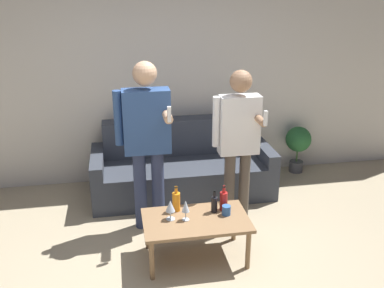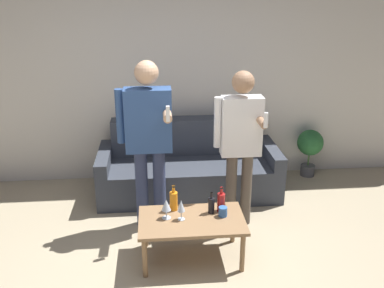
{
  "view_description": "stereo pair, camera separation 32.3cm",
  "coord_description": "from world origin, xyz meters",
  "px_view_note": "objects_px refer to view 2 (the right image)",
  "views": [
    {
      "loc": [
        -0.42,
        -2.82,
        2.37
      ],
      "look_at": [
        0.24,
        0.86,
        0.95
      ],
      "focal_mm": 40.0,
      "sensor_mm": 36.0,
      "label": 1
    },
    {
      "loc": [
        -0.1,
        -2.86,
        2.37
      ],
      "look_at": [
        0.24,
        0.86,
        0.95
      ],
      "focal_mm": 40.0,
      "sensor_mm": 36.0,
      "label": 2
    }
  ],
  "objects_px": {
    "couch": "(189,168)",
    "person_standing_right": "(240,138)",
    "coffee_table": "(192,224)",
    "person_standing_left": "(148,133)",
    "bottle_orange": "(211,205)"
  },
  "relations": [
    {
      "from": "couch",
      "to": "person_standing_right",
      "type": "relative_size",
      "value": 1.3
    },
    {
      "from": "coffee_table",
      "to": "couch",
      "type": "bearing_deg",
      "value": 86.38
    },
    {
      "from": "coffee_table",
      "to": "person_standing_left",
      "type": "bearing_deg",
      "value": 120.12
    },
    {
      "from": "person_standing_left",
      "to": "person_standing_right",
      "type": "xyz_separation_m",
      "value": [
        0.89,
        -0.07,
        -0.05
      ]
    },
    {
      "from": "coffee_table",
      "to": "person_standing_right",
      "type": "bearing_deg",
      "value": 46.87
    },
    {
      "from": "bottle_orange",
      "to": "person_standing_left",
      "type": "bearing_deg",
      "value": 136.0
    },
    {
      "from": "bottle_orange",
      "to": "coffee_table",
      "type": "bearing_deg",
      "value": -152.6
    },
    {
      "from": "bottle_orange",
      "to": "person_standing_right",
      "type": "height_order",
      "value": "person_standing_right"
    },
    {
      "from": "couch",
      "to": "person_standing_left",
      "type": "height_order",
      "value": "person_standing_left"
    },
    {
      "from": "coffee_table",
      "to": "person_standing_right",
      "type": "relative_size",
      "value": 0.58
    },
    {
      "from": "couch",
      "to": "person_standing_left",
      "type": "distance_m",
      "value": 1.11
    },
    {
      "from": "coffee_table",
      "to": "person_standing_left",
      "type": "xyz_separation_m",
      "value": [
        -0.37,
        0.63,
        0.64
      ]
    },
    {
      "from": "bottle_orange",
      "to": "person_standing_left",
      "type": "distance_m",
      "value": 0.92
    },
    {
      "from": "person_standing_left",
      "to": "person_standing_right",
      "type": "relative_size",
      "value": 1.06
    },
    {
      "from": "couch",
      "to": "person_standing_right",
      "type": "xyz_separation_m",
      "value": [
        0.44,
        -0.8,
        0.66
      ]
    }
  ]
}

